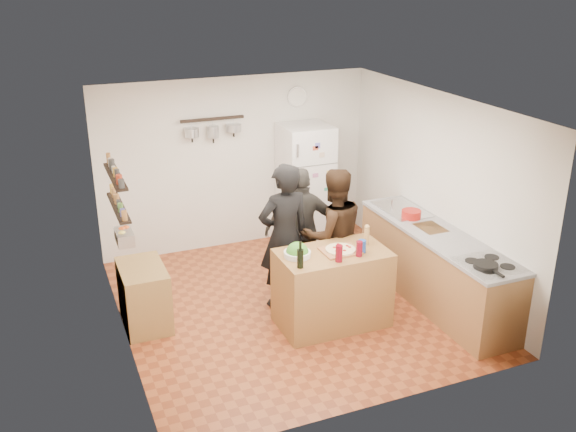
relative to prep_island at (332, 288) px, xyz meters
name	(u,v)px	position (x,y,z in m)	size (l,w,h in m)	color
room_shell	(279,200)	(-0.28, 0.95, 0.79)	(4.20, 4.20, 4.20)	brown
prep_island	(332,288)	(0.00, 0.00, 0.00)	(1.25, 0.72, 0.91)	olive
pizza_board	(340,251)	(0.08, -0.02, 0.47)	(0.42, 0.34, 0.02)	#975D37
pizza	(340,249)	(0.08, -0.02, 0.48)	(0.34, 0.34, 0.02)	beige
salad_bowl	(297,254)	(-0.42, 0.05, 0.49)	(0.30, 0.30, 0.06)	silver
wine_bottle	(300,259)	(-0.50, -0.22, 0.56)	(0.07, 0.07, 0.21)	black
wine_glass_near	(339,253)	(-0.05, -0.24, 0.55)	(0.08, 0.08, 0.19)	#630814
wine_glass_far	(359,249)	(0.22, -0.20, 0.54)	(0.07, 0.07, 0.18)	#620817
pepper_mill	(367,237)	(0.45, 0.05, 0.55)	(0.06, 0.06, 0.20)	#AB8047
salt_canister	(362,246)	(0.30, -0.12, 0.53)	(0.09, 0.09, 0.14)	navy
person_left	(284,237)	(-0.35, 0.62, 0.45)	(0.66, 0.44, 1.82)	black
person_center	(333,235)	(0.28, 0.57, 0.39)	(0.82, 0.64, 1.70)	black
person_back	(302,229)	(0.04, 0.98, 0.35)	(0.94, 0.39, 1.61)	#2F2D2A
counter_run	(435,268)	(1.42, 0.01, -0.01)	(0.63, 2.63, 0.90)	#9E7042
stove_top	(490,265)	(1.42, -0.94, 0.46)	(0.60, 0.62, 0.02)	white
skillet	(486,266)	(1.32, -0.99, 0.49)	(0.26, 0.26, 0.05)	black
sink	(401,210)	(1.42, 0.86, 0.46)	(0.50, 0.80, 0.03)	silver
cutting_board	(431,228)	(1.42, 0.18, 0.46)	(0.30, 0.40, 0.02)	olive
red_bowl	(411,214)	(1.37, 0.55, 0.52)	(0.25, 0.25, 0.10)	#A81913
fridge	(305,185)	(0.67, 2.31, 0.45)	(0.70, 0.68, 1.80)	white
wall_clock	(297,97)	(0.67, 2.64, 1.69)	(0.30, 0.30, 0.03)	silver
spice_shelf_lower	(118,207)	(-2.21, 0.76, 1.04)	(0.12, 1.00, 0.03)	black
spice_shelf_upper	(115,176)	(-2.21, 0.76, 1.40)	(0.12, 1.00, 0.03)	black
produce_basket	(124,237)	(-2.18, 0.76, 0.69)	(0.18, 0.35, 0.14)	silver
side_table	(144,296)	(-2.02, 0.81, -0.09)	(0.50, 0.80, 0.73)	#A17D43
pot_rack	(212,119)	(-0.63, 2.56, 1.49)	(0.90, 0.04, 0.04)	black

